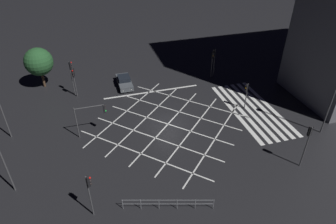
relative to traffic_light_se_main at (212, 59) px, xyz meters
The scene contains 13 objects.
ground_plane 12.98m from the traffic_light_se_main, 135.07° to the left, with size 200.00×200.00×0.00m, color black.
road_markings 9.38m from the traffic_light_se_main, 161.98° to the left, with size 18.48×22.07×0.01m.
traffic_light_se_main is the anchor object (origin of this frame).
traffic_light_se_cross 0.37m from the traffic_light_se_main, 76.33° to the right, with size 0.36×0.39×4.15m.
traffic_light_median_south 8.56m from the traffic_light_se_main, behind, with size 0.36×0.39×3.28m.
traffic_light_ne_main 18.21m from the traffic_light_se_main, 90.58° to the left, with size 0.39×0.36×3.87m.
traffic_light_nw_cross 25.69m from the traffic_light_se_main, 136.40° to the left, with size 0.36×0.39×4.10m.
traffic_light_median_north 18.78m from the traffic_light_se_main, 117.22° to the left, with size 0.36×3.12×3.61m.
traffic_light_ne_cross 18.41m from the traffic_light_se_main, 88.35° to the left, with size 0.36×0.39×4.56m.
traffic_light_sw_main 18.53m from the traffic_light_se_main, behind, with size 0.39×0.36×4.40m.
street_tree_near 22.59m from the traffic_light_se_main, 80.29° to the left, with size 3.56×3.56×5.34m.
waiting_car 12.27m from the traffic_light_se_main, 85.14° to the left, with size 4.34×1.70×1.30m.
pedestrian_railing 23.28m from the traffic_light_se_main, 148.35° to the left, with size 2.06×6.81×1.05m.
Camera 1 is at (-25.33, 7.54, 19.41)m, focal length 32.00 mm.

